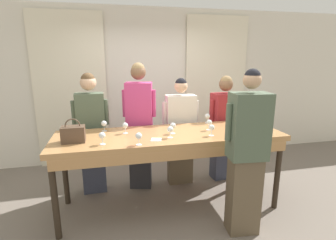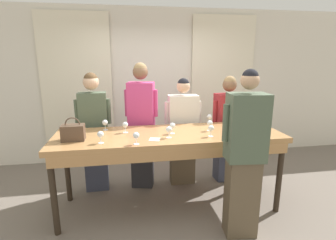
{
  "view_description": "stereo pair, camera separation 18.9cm",
  "coord_description": "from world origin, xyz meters",
  "views": [
    {
      "loc": [
        -0.73,
        -3.06,
        1.94
      ],
      "look_at": [
        0.0,
        0.09,
        1.16
      ],
      "focal_mm": 28.0,
      "sensor_mm": 36.0,
      "label": 1
    },
    {
      "loc": [
        -0.54,
        -3.1,
        1.94
      ],
      "look_at": [
        0.0,
        0.09,
        1.16
      ],
      "focal_mm": 28.0,
      "sensor_mm": 36.0,
      "label": 2
    }
  ],
  "objects": [
    {
      "name": "guest_pink_top",
      "position": [
        -0.3,
        0.63,
        0.97
      ],
      "size": [
        0.48,
        0.33,
        1.86
      ],
      "color": "#28282D",
      "rests_on": "ground_plane"
    },
    {
      "name": "guest_striped_shirt",
      "position": [
        1.03,
        0.63,
        0.85
      ],
      "size": [
        0.51,
        0.3,
        1.66
      ],
      "color": "#383D51",
      "rests_on": "ground_plane"
    },
    {
      "name": "potted_plant",
      "position": [
        2.04,
        1.52,
        0.28
      ],
      "size": [
        0.26,
        0.26,
        0.54
      ],
      "color": "#935B3D",
      "rests_on": "ground_plane"
    },
    {
      "name": "wine_glass_center_mid",
      "position": [
        -0.54,
        0.12,
        1.1
      ],
      "size": [
        0.07,
        0.07,
        0.14
      ],
      "color": "white",
      "rests_on": "tasting_bar"
    },
    {
      "name": "wall_back",
      "position": [
        0.0,
        1.83,
        1.4
      ],
      "size": [
        12.0,
        0.06,
        2.8
      ],
      "color": "silver",
      "rests_on": "ground_plane"
    },
    {
      "name": "guest_olive_jacket",
      "position": [
        -0.98,
        0.63,
        0.91
      ],
      "size": [
        0.5,
        0.23,
        1.73
      ],
      "color": "#383D51",
      "rests_on": "ground_plane"
    },
    {
      "name": "wine_glass_back_mid",
      "position": [
        0.65,
        0.38,
        1.1
      ],
      "size": [
        0.07,
        0.07,
        0.14
      ],
      "color": "white",
      "rests_on": "tasting_bar"
    },
    {
      "name": "host_pouring",
      "position": [
        0.68,
        -0.69,
        0.93
      ],
      "size": [
        0.51,
        0.3,
        1.83
      ],
      "color": "brown",
      "rests_on": "ground_plane"
    },
    {
      "name": "wine_glass_center_right",
      "position": [
        0.47,
        -0.21,
        1.1
      ],
      "size": [
        0.07,
        0.07,
        0.14
      ],
      "color": "white",
      "rests_on": "tasting_bar"
    },
    {
      "name": "wine_glass_front_right",
      "position": [
        0.54,
        0.03,
        1.1
      ],
      "size": [
        0.07,
        0.07,
        0.14
      ],
      "color": "white",
      "rests_on": "tasting_bar"
    },
    {
      "name": "wine_glass_front_mid",
      "position": [
        -0.81,
        -0.25,
        1.1
      ],
      "size": [
        0.07,
        0.07,
        0.14
      ],
      "color": "white",
      "rests_on": "tasting_bar"
    },
    {
      "name": "wine_glass_back_left",
      "position": [
        0.04,
        -0.02,
        1.1
      ],
      "size": [
        0.07,
        0.07,
        0.14
      ],
      "color": "white",
      "rests_on": "tasting_bar"
    },
    {
      "name": "guest_cream_sweater",
      "position": [
        0.32,
        0.63,
        0.83
      ],
      "size": [
        0.55,
        0.23,
        1.64
      ],
      "color": "brown",
      "rests_on": "ground_plane"
    },
    {
      "name": "wine_glass_back_right",
      "position": [
        1.0,
        -0.02,
        1.1
      ],
      "size": [
        0.07,
        0.07,
        0.14
      ],
      "color": "white",
      "rests_on": "tasting_bar"
    },
    {
      "name": "wine_glass_center_left",
      "position": [
        -0.8,
        0.29,
        1.1
      ],
      "size": [
        0.07,
        0.07,
        0.14
      ],
      "color": "white",
      "rests_on": "tasting_bar"
    },
    {
      "name": "curtain_panel_left",
      "position": [
        -1.35,
        1.77,
        1.34
      ],
      "size": [
        1.22,
        0.03,
        2.69
      ],
      "color": "#EFE5C6",
      "rests_on": "ground_plane"
    },
    {
      "name": "curtain_panel_right",
      "position": [
        1.35,
        1.77,
        1.34
      ],
      "size": [
        1.22,
        0.03,
        2.69
      ],
      "color": "#EFE5C6",
      "rests_on": "ground_plane"
    },
    {
      "name": "napkin",
      "position": [
        -0.21,
        -0.22,
        1.01
      ],
      "size": [
        0.15,
        0.15,
        0.0
      ],
      "color": "white",
      "rests_on": "tasting_bar"
    },
    {
      "name": "tasting_bar",
      "position": [
        0.0,
        -0.02,
        0.92
      ],
      "size": [
        2.82,
        0.88,
        1.01
      ],
      "color": "#B27F4C",
      "rests_on": "ground_plane"
    },
    {
      "name": "wine_glass_near_host",
      "position": [
        -0.04,
        -0.18,
        1.1
      ],
      "size": [
        0.07,
        0.07,
        0.14
      ],
      "color": "white",
      "rests_on": "tasting_bar"
    },
    {
      "name": "handbag",
      "position": [
        -1.13,
        -0.09,
        1.1
      ],
      "size": [
        0.25,
        0.16,
        0.27
      ],
      "color": "brown",
      "rests_on": "tasting_bar"
    },
    {
      "name": "wine_bottle",
      "position": [
        1.11,
        -0.02,
        1.12
      ],
      "size": [
        0.07,
        0.07,
        0.31
      ],
      "color": "black",
      "rests_on": "tasting_bar"
    },
    {
      "name": "wine_glass_front_left",
      "position": [
        -0.43,
        -0.36,
        1.1
      ],
      "size": [
        0.07,
        0.07,
        0.14
      ],
      "color": "white",
      "rests_on": "tasting_bar"
    },
    {
      "name": "ground_plane",
      "position": [
        0.0,
        0.0,
        0.0
      ],
      "size": [
        18.0,
        18.0,
        0.0
      ],
      "primitive_type": "plane",
      "color": "#70665B"
    }
  ]
}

